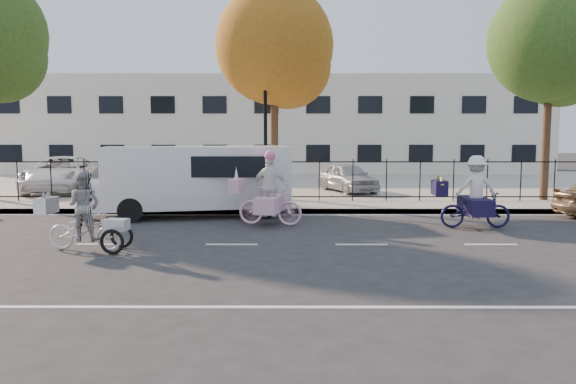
{
  "coord_description": "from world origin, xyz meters",
  "views": [
    {
      "loc": [
        1.34,
        -12.76,
        2.57
      ],
      "look_at": [
        1.3,
        1.2,
        1.1
      ],
      "focal_mm": 35.0,
      "sensor_mm": 36.0,
      "label": 1
    }
  ],
  "objects_px": {
    "bull_bike": "(474,199)",
    "white_van": "(193,178)",
    "lot_car_c": "(112,178)",
    "lot_car_b": "(62,174)",
    "zebra_trike": "(85,220)",
    "pedestrian": "(115,178)",
    "lamppost": "(265,117)",
    "unicorn_bike": "(269,198)",
    "lot_car_d": "(348,177)"
  },
  "relations": [
    {
      "from": "bull_bike",
      "to": "lot_car_b",
      "type": "relative_size",
      "value": 0.4
    },
    {
      "from": "zebra_trike",
      "to": "lot_car_b",
      "type": "xyz_separation_m",
      "value": [
        -5.0,
        11.12,
        0.2
      ]
    },
    {
      "from": "zebra_trike",
      "to": "bull_bike",
      "type": "height_order",
      "value": "bull_bike"
    },
    {
      "from": "zebra_trike",
      "to": "lamppost",
      "type": "bearing_deg",
      "value": -18.37
    },
    {
      "from": "lot_car_b",
      "to": "pedestrian",
      "type": "bearing_deg",
      "value": -55.32
    },
    {
      "from": "white_van",
      "to": "lot_car_c",
      "type": "xyz_separation_m",
      "value": [
        -4.35,
        5.69,
        -0.45
      ]
    },
    {
      "from": "lamppost",
      "to": "zebra_trike",
      "type": "relative_size",
      "value": 2.1
    },
    {
      "from": "lamppost",
      "to": "lot_car_d",
      "type": "xyz_separation_m",
      "value": [
        3.25,
        3.6,
        -2.37
      ]
    },
    {
      "from": "lamppost",
      "to": "lot_car_b",
      "type": "xyz_separation_m",
      "value": [
        -8.65,
        3.69,
        -2.24
      ]
    },
    {
      "from": "zebra_trike",
      "to": "bull_bike",
      "type": "bearing_deg",
      "value": -64.75
    },
    {
      "from": "pedestrian",
      "to": "lot_car_b",
      "type": "bearing_deg",
      "value": -84.17
    },
    {
      "from": "lot_car_b",
      "to": "lot_car_d",
      "type": "relative_size",
      "value": 1.49
    },
    {
      "from": "zebra_trike",
      "to": "unicorn_bike",
      "type": "height_order",
      "value": "unicorn_bike"
    },
    {
      "from": "bull_bike",
      "to": "lot_car_b",
      "type": "bearing_deg",
      "value": 61.09
    },
    {
      "from": "lot_car_b",
      "to": "zebra_trike",
      "type": "bearing_deg",
      "value": -73.0
    },
    {
      "from": "lamppost",
      "to": "bull_bike",
      "type": "xyz_separation_m",
      "value": [
        5.86,
        -4.44,
        -2.33
      ]
    },
    {
      "from": "bull_bike",
      "to": "pedestrian",
      "type": "bearing_deg",
      "value": 69.1
    },
    {
      "from": "zebra_trike",
      "to": "unicorn_bike",
      "type": "relative_size",
      "value": 0.97
    },
    {
      "from": "white_van",
      "to": "pedestrian",
      "type": "height_order",
      "value": "white_van"
    },
    {
      "from": "unicorn_bike",
      "to": "white_van",
      "type": "bearing_deg",
      "value": 66.67
    },
    {
      "from": "bull_bike",
      "to": "pedestrian",
      "type": "xyz_separation_m",
      "value": [
        -11.09,
        4.31,
        0.22
      ]
    },
    {
      "from": "unicorn_bike",
      "to": "pedestrian",
      "type": "distance_m",
      "value": 6.75
    },
    {
      "from": "unicorn_bike",
      "to": "zebra_trike",
      "type": "bearing_deg",
      "value": 143.61
    },
    {
      "from": "white_van",
      "to": "lot_car_b",
      "type": "bearing_deg",
      "value": 126.18
    },
    {
      "from": "lot_car_b",
      "to": "lot_car_c",
      "type": "xyz_separation_m",
      "value": [
        2.17,
        -0.31,
        -0.13
      ]
    },
    {
      "from": "lamppost",
      "to": "white_van",
      "type": "height_order",
      "value": "lamppost"
    },
    {
      "from": "lamppost",
      "to": "unicorn_bike",
      "type": "relative_size",
      "value": 2.04
    },
    {
      "from": "pedestrian",
      "to": "lot_car_c",
      "type": "distance_m",
      "value": 3.74
    },
    {
      "from": "bull_bike",
      "to": "lot_car_c",
      "type": "distance_m",
      "value": 14.61
    },
    {
      "from": "pedestrian",
      "to": "lamppost",
      "type": "bearing_deg",
      "value": 145.31
    },
    {
      "from": "unicorn_bike",
      "to": "bull_bike",
      "type": "height_order",
      "value": "unicorn_bike"
    },
    {
      "from": "white_van",
      "to": "lot_car_b",
      "type": "xyz_separation_m",
      "value": [
        -6.52,
        5.99,
        -0.32
      ]
    },
    {
      "from": "unicorn_bike",
      "to": "pedestrian",
      "type": "height_order",
      "value": "unicorn_bike"
    },
    {
      "from": "zebra_trike",
      "to": "white_van",
      "type": "distance_m",
      "value": 5.37
    },
    {
      "from": "white_van",
      "to": "lot_car_c",
      "type": "bearing_deg",
      "value": 116.17
    },
    {
      "from": "pedestrian",
      "to": "lot_car_b",
      "type": "height_order",
      "value": "pedestrian"
    },
    {
      "from": "bull_bike",
      "to": "white_van",
      "type": "distance_m",
      "value": 8.29
    },
    {
      "from": "zebra_trike",
      "to": "unicorn_bike",
      "type": "distance_m",
      "value": 5.18
    },
    {
      "from": "lot_car_c",
      "to": "lot_car_b",
      "type": "bearing_deg",
      "value": 175.54
    },
    {
      "from": "lot_car_d",
      "to": "lot_car_b",
      "type": "bearing_deg",
      "value": 158.55
    },
    {
      "from": "lamppost",
      "to": "lot_car_c",
      "type": "xyz_separation_m",
      "value": [
        -6.48,
        3.39,
        -2.37
      ]
    },
    {
      "from": "lamppost",
      "to": "zebra_trike",
      "type": "bearing_deg",
      "value": -116.15
    },
    {
      "from": "unicorn_bike",
      "to": "lot_car_b",
      "type": "relative_size",
      "value": 0.41
    },
    {
      "from": "bull_bike",
      "to": "unicorn_bike",
      "type": "bearing_deg",
      "value": 86.3
    },
    {
      "from": "zebra_trike",
      "to": "lot_car_d",
      "type": "relative_size",
      "value": 0.59
    },
    {
      "from": "pedestrian",
      "to": "lot_car_d",
      "type": "relative_size",
      "value": 0.49
    },
    {
      "from": "white_van",
      "to": "lamppost",
      "type": "bearing_deg",
      "value": 35.91
    },
    {
      "from": "zebra_trike",
      "to": "pedestrian",
      "type": "distance_m",
      "value": 7.48
    },
    {
      "from": "bull_bike",
      "to": "lot_car_c",
      "type": "relative_size",
      "value": 0.58
    },
    {
      "from": "white_van",
      "to": "lot_car_d",
      "type": "height_order",
      "value": "white_van"
    }
  ]
}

